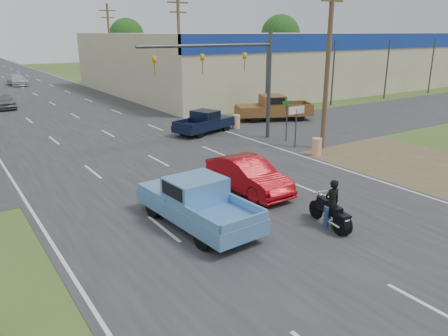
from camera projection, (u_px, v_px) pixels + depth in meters
ground at (430, 308)px, 11.16m from camera, size 200.00×200.00×0.00m
main_road at (52, 104)px, 42.91m from camera, size 15.00×180.00×0.02m
cross_road at (143, 153)px, 25.44m from camera, size 120.00×10.00×0.02m
dirt_verge at (379, 155)px, 24.92m from camera, size 8.00×18.00×0.01m
big_box_store at (296, 59)px, 58.82m from camera, size 50.00×28.10×6.60m
utility_pole_1 at (328, 58)px, 24.92m from camera, size 2.00×0.28×10.00m
utility_pole_2 at (179, 48)px, 39.22m from camera, size 2.00×0.28×10.00m
utility_pole_3 at (110, 44)px, 53.51m from camera, size 2.00×0.28×10.00m
tree_3 at (280, 35)px, 94.02m from camera, size 8.40×8.40×10.40m
tree_5 at (127, 36)px, 100.72m from camera, size 7.98×7.98×9.88m
barrel_0 at (317, 147)px, 24.77m from camera, size 0.56×0.56×1.00m
barrel_1 at (236, 122)px, 31.73m from camera, size 0.56×0.56×1.00m
lane_sign at (296, 117)px, 26.05m from camera, size 1.20×0.08×2.52m
street_name_sign at (287, 117)px, 27.64m from camera, size 0.80×0.08×2.61m
signal_mast at (235, 66)px, 26.31m from camera, size 9.12×0.40×7.00m
red_convertible at (248, 176)px, 19.03m from camera, size 1.68×4.60×1.50m
motorcycle at (332, 215)px, 15.55m from camera, size 0.79×2.24×1.14m
rider at (332, 205)px, 15.50m from camera, size 0.68×0.51×1.71m
blue_pickup at (195, 201)px, 15.75m from camera, size 2.47×5.56×1.80m
navy_pickup at (205, 122)px, 30.31m from camera, size 5.04×3.18×1.56m
brown_pickup at (272, 108)px, 34.65m from camera, size 6.37×4.54×1.98m
distant_car_grey at (2, 101)px, 39.79m from camera, size 2.03×4.26×1.41m
distant_car_silver at (17, 80)px, 57.12m from camera, size 2.12×4.87×1.39m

